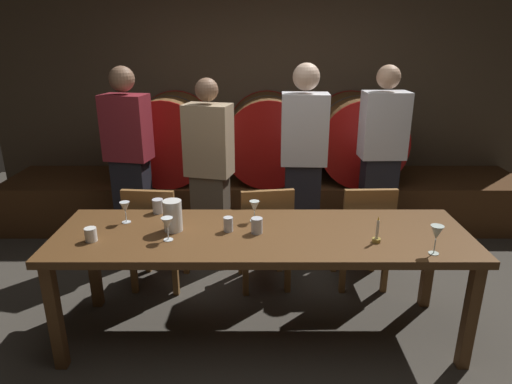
{
  "coord_description": "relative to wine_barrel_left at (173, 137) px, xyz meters",
  "views": [
    {
      "loc": [
        -0.09,
        -2.54,
        1.97
      ],
      "look_at": [
        -0.11,
        0.56,
        0.88
      ],
      "focal_mm": 31.41,
      "sensor_mm": 36.0,
      "label": 1
    }
  ],
  "objects": [
    {
      "name": "ground_plane",
      "position": [
        0.98,
        -2.05,
        -0.95
      ],
      "size": [
        7.89,
        7.89,
        0.0
      ],
      "primitive_type": "plane",
      "color": "#3F3A33"
    },
    {
      "name": "back_wall",
      "position": [
        0.98,
        0.55,
        0.3
      ],
      "size": [
        6.07,
        0.24,
        2.51
      ],
      "primitive_type": "cube",
      "color": "brown",
      "rests_on": "ground"
    },
    {
      "name": "barrel_shelf",
      "position": [
        0.98,
        -0.0,
        -0.69
      ],
      "size": [
        5.46,
        0.9,
        0.52
      ],
      "primitive_type": "cube",
      "color": "#4C2D16",
      "rests_on": "ground"
    },
    {
      "name": "wine_barrel_left",
      "position": [
        0.0,
        0.0,
        0.0
      ],
      "size": [
        0.88,
        0.82,
        0.88
      ],
      "color": "brown",
      "rests_on": "barrel_shelf"
    },
    {
      "name": "wine_barrel_center",
      "position": [
        1.01,
        0.0,
        0.0
      ],
      "size": [
        0.88,
        0.82,
        0.88
      ],
      "color": "brown",
      "rests_on": "barrel_shelf"
    },
    {
      "name": "wine_barrel_right",
      "position": [
        1.94,
        0.0,
        0.0
      ],
      "size": [
        0.88,
        0.82,
        0.88
      ],
      "color": "brown",
      "rests_on": "barrel_shelf"
    },
    {
      "name": "dining_table",
      "position": [
        0.93,
        -1.97,
        -0.26
      ],
      "size": [
        2.67,
        0.8,
        0.77
      ],
      "color": "brown",
      "rests_on": "ground"
    },
    {
      "name": "chair_left",
      "position": [
        0.09,
        -1.37,
        -0.46
      ],
      "size": [
        0.44,
        0.44,
        0.88
      ],
      "rotation": [
        0.0,
        0.0,
        3.05
      ],
      "color": "brown",
      "rests_on": "ground"
    },
    {
      "name": "chair_center",
      "position": [
        0.96,
        -1.37,
        -0.46
      ],
      "size": [
        0.45,
        0.45,
        0.88
      ],
      "rotation": [
        0.0,
        0.0,
        3.28
      ],
      "color": "brown",
      "rests_on": "ground"
    },
    {
      "name": "chair_right",
      "position": [
        1.75,
        -1.35,
        -0.46
      ],
      "size": [
        0.41,
        0.41,
        0.88
      ],
      "rotation": [
        0.0,
        0.0,
        3.18
      ],
      "color": "brown",
      "rests_on": "ground"
    },
    {
      "name": "guest_far_left",
      "position": [
        -0.23,
        -0.78,
        -0.06
      ],
      "size": [
        0.42,
        0.31,
        1.73
      ],
      "rotation": [
        0.0,
        0.0,
        2.95
      ],
      "color": "black",
      "rests_on": "ground"
    },
    {
      "name": "guest_center_left",
      "position": [
        0.49,
        -0.93,
        -0.11
      ],
      "size": [
        0.43,
        0.33,
        1.65
      ],
      "rotation": [
        0.0,
        0.0,
        2.89
      ],
      "color": "brown",
      "rests_on": "ground"
    },
    {
      "name": "guest_center_right",
      "position": [
        1.29,
        -0.94,
        -0.04
      ],
      "size": [
        0.39,
        0.26,
        1.76
      ],
      "rotation": [
        0.0,
        0.0,
        3.1
      ],
      "color": "black",
      "rests_on": "ground"
    },
    {
      "name": "guest_far_right",
      "position": [
        1.99,
        -0.79,
        -0.06
      ],
      "size": [
        0.39,
        0.25,
        1.74
      ],
      "rotation": [
        0.0,
        0.0,
        3.17
      ],
      "color": "black",
      "rests_on": "ground"
    },
    {
      "name": "candle_center",
      "position": [
        1.63,
        -2.11,
        -0.14
      ],
      "size": [
        0.05,
        0.05,
        0.17
      ],
      "color": "olive",
      "rests_on": "dining_table"
    },
    {
      "name": "pitcher",
      "position": [
        0.35,
        -1.93,
        -0.09
      ],
      "size": [
        0.12,
        0.12,
        0.2
      ],
      "color": "white",
      "rests_on": "dining_table"
    },
    {
      "name": "wine_glass_far_left",
      "position": [
        0.01,
        -1.8,
        -0.08
      ],
      "size": [
        0.07,
        0.07,
        0.15
      ],
      "color": "white",
      "rests_on": "dining_table"
    },
    {
      "name": "wine_glass_center_left",
      "position": [
        0.35,
        -2.08,
        -0.08
      ],
      "size": [
        0.07,
        0.07,
        0.15
      ],
      "color": "white",
      "rests_on": "dining_table"
    },
    {
      "name": "wine_glass_center_right",
      "position": [
        0.88,
        -1.78,
        -0.09
      ],
      "size": [
        0.07,
        0.07,
        0.15
      ],
      "color": "silver",
      "rests_on": "dining_table"
    },
    {
      "name": "wine_glass_far_right",
      "position": [
        1.92,
        -2.26,
        -0.06
      ],
      "size": [
        0.08,
        0.08,
        0.18
      ],
      "color": "silver",
      "rests_on": "dining_table"
    },
    {
      "name": "cup_far_left",
      "position": [
        -0.13,
        -2.09,
        -0.14
      ],
      "size": [
        0.07,
        0.07,
        0.09
      ],
      "primitive_type": "cylinder",
      "color": "white",
      "rests_on": "dining_table"
    },
    {
      "name": "cup_center_left",
      "position": [
        0.19,
        -1.63,
        -0.14
      ],
      "size": [
        0.08,
        0.08,
        0.1
      ],
      "primitive_type": "cylinder",
      "color": "silver",
      "rests_on": "dining_table"
    },
    {
      "name": "cup_center_right",
      "position": [
        0.71,
        -1.94,
        -0.14
      ],
      "size": [
        0.06,
        0.06,
        0.1
      ],
      "primitive_type": "cylinder",
      "color": "silver",
      "rests_on": "dining_table"
    },
    {
      "name": "cup_far_right",
      "position": [
        0.9,
        -1.97,
        -0.14
      ],
      "size": [
        0.07,
        0.07,
        0.1
      ],
      "primitive_type": "cylinder",
      "color": "silver",
      "rests_on": "dining_table"
    }
  ]
}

